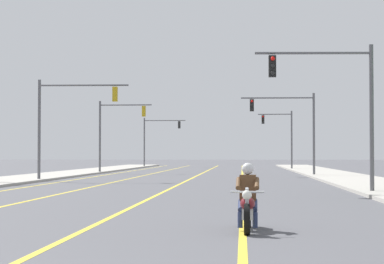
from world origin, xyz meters
TOP-DOWN VIEW (x-y plane):
  - lane_stripe_center at (0.15, 45.00)m, footprint 0.16×100.00m
  - lane_stripe_left at (-3.95, 45.00)m, footprint 0.16×100.00m
  - lane_stripe_right at (3.58, 45.00)m, footprint 0.16×100.00m
  - lane_stripe_far_left at (-7.16, 45.00)m, footprint 0.16×100.00m
  - sidewalk_kerb_right at (10.49, 40.00)m, footprint 4.40×110.00m
  - sidewalk_kerb_left at (-10.49, 40.00)m, footprint 4.40×110.00m
  - motorcycle_with_rider at (3.69, 8.69)m, footprint 0.70×2.19m
  - traffic_signal_near_right at (7.52, 23.12)m, footprint 4.91×0.57m
  - traffic_signal_near_left at (-7.19, 36.14)m, footprint 5.56×0.48m
  - traffic_signal_mid_right at (7.30, 46.91)m, footprint 5.50×0.44m
  - traffic_signal_mid_left at (-7.33, 53.79)m, footprint 4.56×0.37m
  - traffic_signal_far_right at (7.77, 69.01)m, footprint 3.62×0.37m
  - traffic_signal_far_left at (-7.19, 82.36)m, footprint 5.28×0.37m

SIDE VIEW (x-z plane):
  - lane_stripe_center at x=0.15m, z-range 0.00..0.01m
  - lane_stripe_left at x=-3.95m, z-range 0.00..0.01m
  - lane_stripe_right at x=3.58m, z-range 0.00..0.01m
  - lane_stripe_far_left at x=-7.16m, z-range 0.00..0.01m
  - sidewalk_kerb_right at x=10.49m, z-range 0.00..0.14m
  - sidewalk_kerb_left at x=-10.49m, z-range 0.00..0.14m
  - motorcycle_with_rider at x=3.69m, z-range -0.14..1.32m
  - traffic_signal_far_right at x=7.77m, z-range 0.92..7.12m
  - traffic_signal_mid_left at x=-7.33m, z-range 0.98..7.18m
  - traffic_signal_near_right at x=7.52m, z-range 1.00..7.20m
  - traffic_signal_far_left at x=-7.19m, z-range 1.02..7.22m
  - traffic_signal_mid_right at x=7.30m, z-range 1.04..7.24m
  - traffic_signal_near_left at x=-7.19m, z-range 1.04..7.24m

